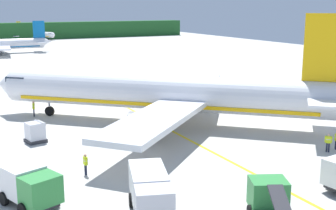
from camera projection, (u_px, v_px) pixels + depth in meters
name	position (u px, v px, depth m)	size (l,w,h in m)	color
airliner_foreground	(167.00, 93.00, 48.18)	(33.10, 31.20, 11.90)	white
airliner_distant	(34.00, 34.00, 172.12)	(17.70, 20.90, 6.54)	white
service_truck_baggage	(272.00, 206.00, 26.19)	(4.49, 6.54, 2.62)	#338C3F
service_truck_catering	(25.00, 183.00, 28.92)	(3.90, 5.86, 2.55)	#338C3F
service_truck_pushback	(150.00, 190.00, 27.81)	(3.91, 6.28, 2.47)	silver
cargo_container_near	(35.00, 132.00, 42.29)	(2.02, 2.02, 2.02)	#333338
crew_marshaller	(34.00, 107.00, 52.09)	(0.35, 0.61, 1.79)	#191E33
crew_loader_left	(328.00, 141.00, 39.34)	(0.48, 0.48, 1.67)	#191E33
crew_loader_right	(85.00, 163.00, 34.01)	(0.26, 0.63, 1.67)	#191E33
crew_supervisor	(336.00, 139.00, 40.10)	(0.41, 0.57, 1.62)	#191E33
apron_guide_line	(181.00, 136.00, 44.54)	(0.30, 60.00, 0.01)	yellow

